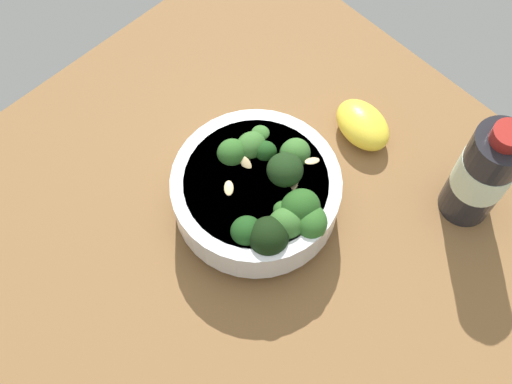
{
  "coord_description": "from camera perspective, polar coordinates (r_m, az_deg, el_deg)",
  "views": [
    {
      "loc": [
        19.35,
        21.32,
        66.57
      ],
      "look_at": [
        -2.82,
        -1.64,
        4.0
      ],
      "focal_mm": 44.84,
      "sensor_mm": 36.0,
      "label": 1
    }
  ],
  "objects": [
    {
      "name": "lemon_wedge",
      "position": [
        0.78,
        9.61,
        5.83
      ],
      "size": [
        6.47,
        8.45,
        3.91
      ],
      "primitive_type": "ellipsoid",
      "rotation": [
        0.0,
        0.0,
        4.55
      ],
      "color": "yellow",
      "rests_on": "ground_plane"
    },
    {
      "name": "ground_plane",
      "position": [
        0.75,
        -0.68,
        -4.38
      ],
      "size": [
        66.87,
        66.87,
        4.85
      ],
      "primitive_type": "cube",
      "color": "brown"
    },
    {
      "name": "bowl_of_broccoli",
      "position": [
        0.7,
        0.38,
        -0.1
      ],
      "size": [
        18.46,
        19.28,
        10.04
      ],
      "color": "white",
      "rests_on": "ground_plane"
    },
    {
      "name": "bottle_tall",
      "position": [
        0.72,
        19.6,
        1.55
      ],
      "size": [
        5.93,
        5.93,
        15.67
      ],
      "color": "black",
      "rests_on": "ground_plane"
    }
  ]
}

